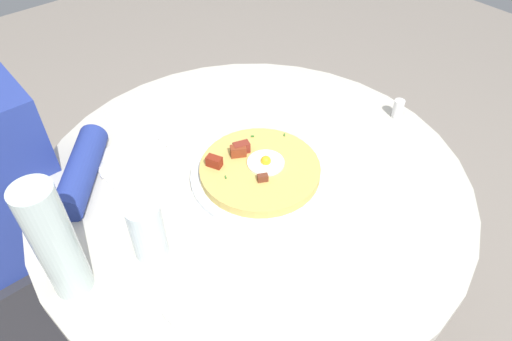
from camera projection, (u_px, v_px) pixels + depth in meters
The scene contains 12 objects.
ground_plane at pixel (253, 325), 1.60m from camera, with size 6.00×6.00×0.00m, color gray.
dining_table at pixel (252, 223), 1.22m from camera, with size 1.03×1.03×0.72m.
person_seated at pixel (2, 239), 1.24m from camera, with size 0.52×0.44×1.14m.
pizza_plate at pixel (260, 175), 1.10m from camera, with size 0.33×0.33×0.01m, color white.
breakfast_pizza at pixel (259, 169), 1.08m from camera, with size 0.28×0.28×0.05m.
bread_plate at pixel (202, 293), 0.87m from camera, with size 0.16×0.16×0.01m, color white.
napkin at pixel (131, 158), 1.15m from camera, with size 0.17×0.14×0.00m, color white.
fork at pixel (127, 153), 1.15m from camera, with size 0.18×0.01×0.01m, color silver.
knife at pixel (134, 160), 1.13m from camera, with size 0.18×0.01×0.01m, color silver.
water_glass at pixel (147, 230), 0.90m from camera, with size 0.07×0.07×0.13m, color silver.
water_bottle at pixel (55, 242), 0.80m from camera, with size 0.07×0.07×0.26m, color silver.
salt_shaker at pixel (398, 109), 1.25m from camera, with size 0.03×0.03×0.05m, color white.
Camera 1 is at (0.50, 0.60, 1.50)m, focal length 32.38 mm.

